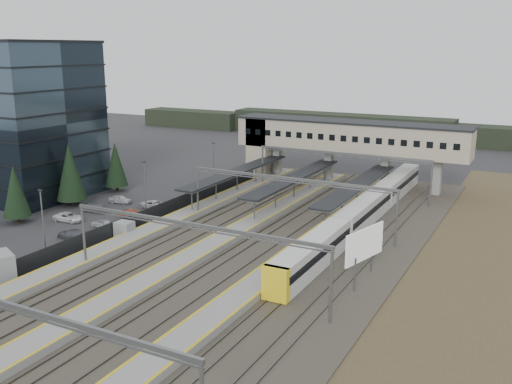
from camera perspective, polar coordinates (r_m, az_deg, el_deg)
The scene contains 14 objects.
ground at distance 69.28m, azimuth -10.81°, elevation -5.58°, with size 220.00×220.00×0.00m, color #2B2B2D.
office_building at distance 100.02m, azimuth -23.26°, elevation 6.78°, with size 24.30×18.30×24.30m.
car_park at distance 74.24m, azimuth -21.97°, elevation -4.56°, with size 10.47×44.61×1.26m.
lampposts at distance 73.95m, azimuth -15.24°, elevation -1.05°, with size 0.50×53.25×8.07m.
fence at distance 76.57m, azimuth -12.35°, elevation -2.95°, with size 0.08×90.00×2.00m.
relay_cabin_near at distance 64.58m, azimuth -24.26°, elevation -6.80°, with size 4.07×3.63×2.79m.
relay_cabin_far at distance 73.84m, azimuth -13.03°, elevation -3.65°, with size 2.20×1.86×1.96m.
rail_corridor at distance 68.08m, azimuth -1.97°, elevation -5.43°, with size 34.00×90.00×0.92m.
canopies at distance 87.00m, azimuth 3.84°, elevation 1.41°, with size 23.10×30.00×3.28m.
footbridge at distance 99.69m, azimuth 7.77°, elevation 5.30°, with size 40.40×6.40×11.20m.
gantries at distance 63.45m, azimuth -0.82°, elevation -1.49°, with size 28.40×62.28×7.17m.
train at distance 77.19m, azimuth 10.67°, elevation -2.04°, with size 2.62×54.82×3.30m.
billboard at distance 58.33m, azimuth 10.81°, elevation -5.31°, with size 1.85×6.47×5.78m.
treeline_far at distance 145.39m, azimuth 20.65°, elevation 5.32°, with size 170.00×19.00×7.00m.
Camera 1 is at (41.19, -50.65, 23.18)m, focal length 40.00 mm.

